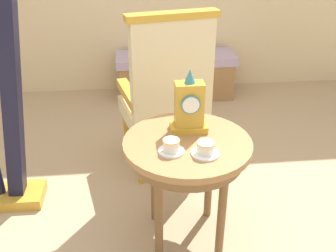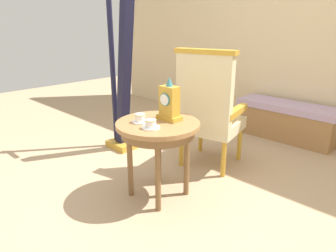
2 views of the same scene
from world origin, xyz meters
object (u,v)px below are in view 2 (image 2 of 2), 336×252
object	(u,v)px
mantel_clock	(169,103)
harp	(121,84)
teacup_left	(140,119)
armchair	(209,108)
side_table	(158,132)
teacup_right	(151,124)
window_bench	(286,121)

from	to	relation	value
mantel_clock	harp	world-z (taller)	harp
teacup_left	mantel_clock	xyz separation A→B (m)	(0.11, 0.20, 0.10)
mantel_clock	armchair	size ratio (longest dim) A/B	0.29
side_table	harp	size ratio (longest dim) A/B	0.36
teacup_left	harp	world-z (taller)	harp
teacup_left	armchair	distance (m)	0.80
side_table	harp	xyz separation A→B (m)	(-0.99, 0.42, 0.18)
teacup_right	armchair	world-z (taller)	armchair
teacup_left	harp	size ratio (longest dim) A/B	0.07
mantel_clock	teacup_left	bearing A→B (deg)	-119.14
teacup_right	armchair	distance (m)	0.84
teacup_right	armchair	bearing A→B (deg)	96.94
side_table	teacup_right	bearing A→B (deg)	-64.44
side_table	window_bench	bearing A→B (deg)	84.71
mantel_clock	window_bench	bearing A→B (deg)	85.04
armchair	teacup_left	bearing A→B (deg)	-94.00
side_table	teacup_right	size ratio (longest dim) A/B	4.83
mantel_clock	harp	size ratio (longest dim) A/B	0.19
teacup_left	window_bench	world-z (taller)	teacup_left
window_bench	teacup_right	bearing A→B (deg)	-93.23
side_table	teacup_right	xyz separation A→B (m)	(0.06, -0.13, 0.11)
teacup_left	teacup_right	world-z (taller)	teacup_left
armchair	window_bench	xyz separation A→B (m)	(0.22, 1.30, -0.37)
harp	window_bench	distance (m)	2.03
teacup_left	harp	bearing A→B (deg)	149.92
mantel_clock	window_bench	distance (m)	1.97
teacup_left	window_bench	size ratio (longest dim) A/B	0.11
window_bench	side_table	bearing A→B (deg)	-95.29
armchair	harp	distance (m)	1.00
side_table	window_bench	world-z (taller)	side_table
teacup_right	window_bench	bearing A→B (deg)	86.77
harp	armchair	bearing A→B (deg)	16.05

